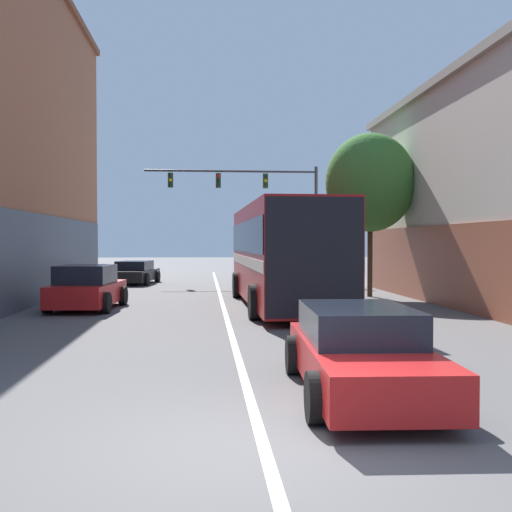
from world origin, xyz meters
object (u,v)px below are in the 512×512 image
object	(u,v)px
bus	(282,251)
street_tree_near	(370,183)
parked_car_left_mid	(87,288)
hatchback_foreground	(360,352)
parked_car_left_near	(135,273)
traffic_signal_gantry	(258,195)

from	to	relation	value
bus	street_tree_near	bearing A→B (deg)	-50.87
bus	parked_car_left_mid	bearing A→B (deg)	91.66
street_tree_near	parked_car_left_mid	bearing A→B (deg)	-160.53
bus	hatchback_foreground	size ratio (longest dim) A/B	2.48
hatchback_foreground	parked_car_left_near	distance (m)	24.06
bus	street_tree_near	world-z (taller)	street_tree_near
traffic_signal_gantry	parked_car_left_mid	bearing A→B (deg)	-117.39
parked_car_left_near	street_tree_near	xyz separation A→B (m)	(10.27, -8.22, 3.99)
bus	traffic_signal_gantry	distance (m)	13.11
parked_car_left_mid	street_tree_near	xyz separation A→B (m)	(10.47, 3.70, 3.90)
parked_car_left_near	parked_car_left_mid	bearing A→B (deg)	-173.48
parked_car_left_near	parked_car_left_mid	world-z (taller)	parked_car_left_mid
parked_car_left_mid	street_tree_near	distance (m)	11.77
street_tree_near	parked_car_left_near	bearing A→B (deg)	141.32
bus	parked_car_left_mid	size ratio (longest dim) A/B	2.74
hatchback_foreground	parked_car_left_mid	size ratio (longest dim) A/B	1.11
traffic_signal_gantry	street_tree_near	size ratio (longest dim) A/B	1.46
parked_car_left_near	bus	bearing A→B (deg)	-144.13
hatchback_foreground	parked_car_left_near	world-z (taller)	hatchback_foreground
bus	traffic_signal_gantry	bearing A→B (deg)	-2.53
bus	parked_car_left_mid	world-z (taller)	bus
bus	traffic_signal_gantry	size ratio (longest dim) A/B	1.15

